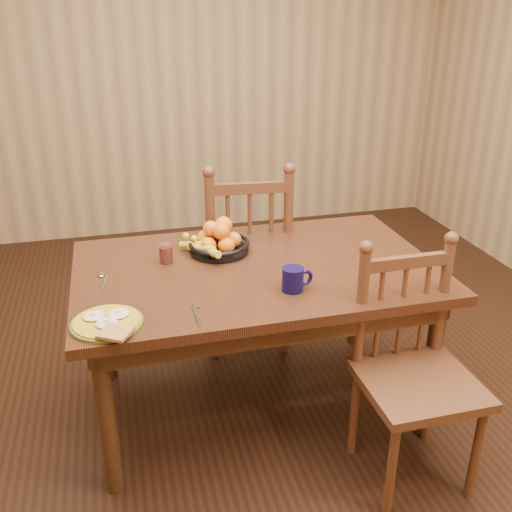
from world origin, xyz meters
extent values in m
cube|color=black|center=(0.00, 0.00, 0.00)|extent=(4.50, 5.00, 0.01)
cube|color=#896444|center=(0.00, 2.50, 1.35)|extent=(4.50, 0.01, 2.70)
cube|color=black|center=(0.00, 0.00, 0.73)|extent=(1.60, 1.00, 0.04)
cube|color=black|center=(0.00, 0.42, 0.65)|extent=(1.40, 0.04, 0.10)
cube|color=black|center=(0.00, -0.42, 0.65)|extent=(1.40, 0.04, 0.10)
cube|color=black|center=(0.72, 0.00, 0.65)|extent=(0.04, 0.84, 0.10)
cube|color=black|center=(-0.72, 0.00, 0.65)|extent=(0.04, 0.84, 0.10)
cylinder|color=black|center=(-0.70, -0.40, 0.35)|extent=(0.07, 0.07, 0.70)
cylinder|color=black|center=(0.70, -0.40, 0.35)|extent=(0.07, 0.07, 0.70)
cylinder|color=black|center=(-0.70, 0.40, 0.35)|extent=(0.07, 0.07, 0.70)
cylinder|color=black|center=(0.70, 0.40, 0.35)|extent=(0.07, 0.07, 0.70)
cube|color=#4A2716|center=(0.09, 0.61, 0.50)|extent=(0.53, 0.51, 0.04)
cylinder|color=#4A2716|center=(0.31, 0.78, 0.24)|extent=(0.04, 0.04, 0.48)
cylinder|color=#4A2716|center=(-0.09, 0.82, 0.24)|extent=(0.04, 0.04, 0.48)
cylinder|color=#4A2716|center=(0.27, 0.40, 0.24)|extent=(0.04, 0.04, 0.48)
cylinder|color=#4A2716|center=(-0.13, 0.44, 0.24)|extent=(0.04, 0.04, 0.48)
cylinder|color=#4A2716|center=(0.27, 0.38, 0.79)|extent=(0.05, 0.05, 0.58)
cylinder|color=#4A2716|center=(-0.13, 0.42, 0.79)|extent=(0.05, 0.05, 0.58)
cylinder|color=#4A2716|center=(0.07, 0.40, 0.73)|extent=(0.02, 0.02, 0.44)
cube|color=#4A2716|center=(0.07, 0.40, 0.99)|extent=(0.40, 0.07, 0.06)
cube|color=#4A2716|center=(0.51, -0.62, 0.46)|extent=(0.45, 0.43, 0.04)
cylinder|color=#4A2716|center=(0.32, -0.79, 0.22)|extent=(0.04, 0.04, 0.44)
cylinder|color=#4A2716|center=(0.69, -0.79, 0.22)|extent=(0.04, 0.04, 0.44)
cylinder|color=#4A2716|center=(0.32, -0.45, 0.22)|extent=(0.04, 0.04, 0.44)
cylinder|color=#4A2716|center=(0.69, -0.44, 0.22)|extent=(0.04, 0.04, 0.44)
cylinder|color=#4A2716|center=(0.32, -0.43, 0.72)|extent=(0.04, 0.04, 0.53)
cylinder|color=#4A2716|center=(0.69, -0.42, 0.72)|extent=(0.04, 0.04, 0.53)
cylinder|color=#4A2716|center=(0.51, -0.43, 0.67)|extent=(0.02, 0.02, 0.41)
cube|color=#4A2716|center=(0.51, -0.43, 0.90)|extent=(0.36, 0.03, 0.05)
cylinder|color=#59601E|center=(-0.66, -0.36, 0.76)|extent=(0.26, 0.26, 0.01)
cylinder|color=#B79217|center=(-0.66, -0.36, 0.76)|extent=(0.24, 0.24, 0.01)
ellipsoid|color=silver|center=(-0.70, -0.32, 0.77)|extent=(0.08, 0.08, 0.01)
cube|color=#F2E08C|center=(-0.70, -0.32, 0.79)|extent=(0.02, 0.02, 0.01)
ellipsoid|color=silver|center=(-0.61, -0.33, 0.77)|extent=(0.08, 0.08, 0.01)
cube|color=#F2E08C|center=(-0.61, -0.33, 0.79)|extent=(0.02, 0.02, 0.01)
ellipsoid|color=silver|center=(-0.66, -0.39, 0.77)|extent=(0.08, 0.08, 0.01)
cube|color=#F2E08C|center=(-0.66, -0.39, 0.79)|extent=(0.02, 0.02, 0.01)
cube|color=brown|center=(-0.63, -0.46, 0.78)|extent=(0.14, 0.14, 0.01)
cube|color=silver|center=(-0.33, -0.38, 0.75)|extent=(0.02, 0.15, 0.00)
cube|color=silver|center=(-0.32, -0.29, 0.75)|extent=(0.03, 0.05, 0.00)
cube|color=silver|center=(-0.66, 0.00, 0.75)|extent=(0.03, 0.12, 0.00)
ellipsoid|color=silver|center=(-0.68, 0.07, 0.76)|extent=(0.03, 0.04, 0.01)
cylinder|color=#0C0933|center=(0.09, -0.26, 0.80)|extent=(0.09, 0.09, 0.10)
torus|color=#0C0933|center=(0.14, -0.26, 0.80)|extent=(0.07, 0.03, 0.07)
cylinder|color=black|center=(0.09, -0.26, 0.85)|extent=(0.08, 0.08, 0.00)
cylinder|color=silver|center=(-0.38, 0.15, 0.80)|extent=(0.06, 0.06, 0.09)
cylinder|color=maroon|center=(-0.38, 0.15, 0.79)|extent=(0.05, 0.05, 0.07)
cylinder|color=black|center=(-0.13, 0.20, 0.76)|extent=(0.28, 0.28, 0.02)
torus|color=black|center=(-0.13, 0.20, 0.80)|extent=(0.29, 0.29, 0.02)
cylinder|color=black|center=(-0.13, 0.20, 0.75)|extent=(0.10, 0.10, 0.01)
sphere|color=orange|center=(-0.06, 0.20, 0.81)|extent=(0.07, 0.07, 0.07)
sphere|color=orange|center=(-0.11, 0.26, 0.81)|extent=(0.08, 0.08, 0.08)
sphere|color=orange|center=(-0.19, 0.24, 0.81)|extent=(0.08, 0.08, 0.08)
sphere|color=orange|center=(-0.19, 0.16, 0.81)|extent=(0.07, 0.07, 0.07)
sphere|color=orange|center=(-0.11, 0.13, 0.81)|extent=(0.08, 0.08, 0.08)
sphere|color=orange|center=(-0.10, 0.23, 0.87)|extent=(0.08, 0.08, 0.08)
sphere|color=orange|center=(-0.16, 0.21, 0.87)|extent=(0.07, 0.07, 0.07)
sphere|color=orange|center=(-0.12, 0.16, 0.87)|extent=(0.08, 0.08, 0.08)
cylinder|color=yellow|center=(-0.22, 0.16, 0.80)|extent=(0.10, 0.17, 0.07)
cylinder|color=yellow|center=(-0.24, 0.21, 0.80)|extent=(0.14, 0.15, 0.07)
cylinder|color=yellow|center=(-0.19, 0.11, 0.80)|extent=(0.06, 0.18, 0.07)
camera|label=1|loc=(-0.58, -2.25, 1.83)|focal=40.00mm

